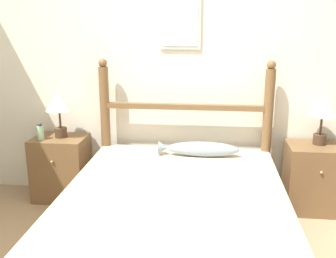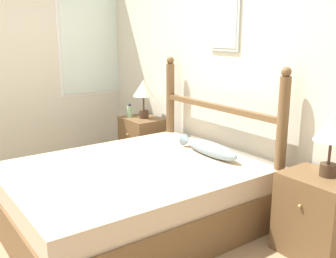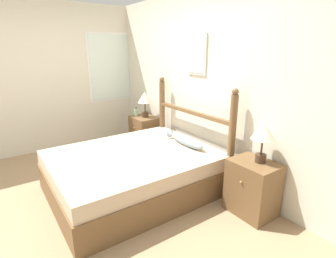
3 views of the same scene
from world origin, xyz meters
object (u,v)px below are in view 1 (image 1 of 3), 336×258
object	(u,v)px
bed	(175,222)
table_lamp_right	(323,109)
nightstand_left	(61,168)
nightstand_right	(314,178)
fish_pillow	(199,149)
bottle	(40,132)
table_lamp_left	(59,104)

from	to	relation	value
bed	table_lamp_right	distance (m)	1.65
nightstand_left	table_lamp_right	bearing A→B (deg)	1.09
table_lamp_right	bed	bearing A→B (deg)	-143.48
nightstand_left	nightstand_right	bearing A→B (deg)	0.00
table_lamp_right	fish_pillow	bearing A→B (deg)	-170.69
nightstand_left	bottle	distance (m)	0.41
table_lamp_left	nightstand_right	bearing A→B (deg)	-0.31
bed	fish_pillow	bearing A→B (deg)	78.47
nightstand_left	nightstand_right	world-z (taller)	same
bed	bottle	size ratio (longest dim) A/B	12.07
nightstand_right	bed	bearing A→B (deg)	-144.27
table_lamp_right	nightstand_right	bearing A→B (deg)	-121.56
nightstand_right	table_lamp_left	world-z (taller)	table_lamp_left
nightstand_left	fish_pillow	distance (m)	1.37
bed	fish_pillow	size ratio (longest dim) A/B	2.80
nightstand_left	bottle	xyz separation A→B (m)	(-0.14, -0.09, 0.38)
nightstand_right	bottle	xyz separation A→B (m)	(-2.51, -0.09, 0.38)
table_lamp_right	bottle	xyz separation A→B (m)	(-2.53, -0.13, -0.25)
bed	nightstand_left	distance (m)	1.46
table_lamp_left	bed	bearing A→B (deg)	-36.54
nightstand_right	table_lamp_right	bearing A→B (deg)	58.44
bed	table_lamp_left	xyz separation A→B (m)	(-1.17, 0.86, 0.68)
table_lamp_left	nightstand_left	bearing A→B (deg)	-143.96
bed	nightstand_left	size ratio (longest dim) A/B	3.25
nightstand_right	table_lamp_left	bearing A→B (deg)	179.69
bed	nightstand_right	world-z (taller)	nightstand_right
nightstand_left	table_lamp_left	bearing A→B (deg)	36.04
nightstand_left	table_lamp_left	distance (m)	0.63
bed	table_lamp_right	size ratio (longest dim) A/B	4.46
fish_pillow	nightstand_right	bearing A→B (deg)	7.09
nightstand_left	fish_pillow	bearing A→B (deg)	-5.53
table_lamp_left	table_lamp_right	world-z (taller)	same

